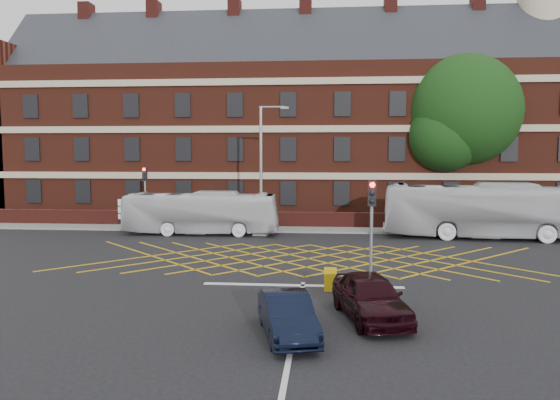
# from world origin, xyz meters

# --- Properties ---
(ground) EXTENTS (120.00, 120.00, 0.00)m
(ground) POSITION_xyz_m (0.00, 0.00, 0.00)
(ground) COLOR black
(ground) RESTS_ON ground
(victorian_building) EXTENTS (51.00, 12.17, 20.40)m
(victorian_building) POSITION_xyz_m (0.25, 22.00, 7.84)
(victorian_building) COLOR #522015
(victorian_building) RESTS_ON ground
(boundary_wall) EXTENTS (56.00, 0.50, 1.10)m
(boundary_wall) POSITION_xyz_m (0.00, 13.00, 0.55)
(boundary_wall) COLOR #501B15
(boundary_wall) RESTS_ON ground
(far_pavement) EXTENTS (60.00, 3.00, 0.12)m
(far_pavement) POSITION_xyz_m (0.00, 12.00, 0.06)
(far_pavement) COLOR slate
(far_pavement) RESTS_ON ground
(box_junction_hatching) EXTENTS (8.22, 8.22, 0.02)m
(box_junction_hatching) POSITION_xyz_m (0.00, 2.00, 0.01)
(box_junction_hatching) COLOR #CC990C
(box_junction_hatching) RESTS_ON ground
(stop_line) EXTENTS (8.00, 0.30, 0.02)m
(stop_line) POSITION_xyz_m (0.00, -3.50, 0.01)
(stop_line) COLOR silver
(stop_line) RESTS_ON ground
(centre_line) EXTENTS (0.15, 14.00, 0.02)m
(centre_line) POSITION_xyz_m (0.00, -10.00, 0.01)
(centre_line) COLOR silver
(centre_line) RESTS_ON ground
(bus_left) EXTENTS (9.97, 2.45, 2.77)m
(bus_left) POSITION_xyz_m (-7.18, 9.48, 1.38)
(bus_left) COLOR silver
(bus_left) RESTS_ON ground
(bus_right) EXTENTS (12.52, 4.05, 3.43)m
(bus_right) POSITION_xyz_m (10.60, 9.35, 1.71)
(bus_right) COLOR silver
(bus_right) RESTS_ON ground
(car_navy) EXTENTS (2.19, 3.98, 1.24)m
(car_navy) POSITION_xyz_m (-0.17, -9.49, 0.62)
(car_navy) COLOR black
(car_navy) RESTS_ON ground
(car_maroon) EXTENTS (2.70, 4.59, 1.47)m
(car_maroon) POSITION_xyz_m (2.35, -7.65, 0.73)
(car_maroon) COLOR black
(car_maroon) RESTS_ON ground
(deciduous_tree) EXTENTS (8.34, 8.29, 12.49)m
(deciduous_tree) POSITION_xyz_m (10.94, 16.94, 7.77)
(deciduous_tree) COLOR black
(deciduous_tree) RESTS_ON ground
(traffic_light_near) EXTENTS (0.70, 0.70, 4.27)m
(traffic_light_near) POSITION_xyz_m (2.60, -4.55, 1.76)
(traffic_light_near) COLOR slate
(traffic_light_near) RESTS_ON ground
(traffic_light_far) EXTENTS (0.70, 0.70, 4.27)m
(traffic_light_far) POSITION_xyz_m (-11.43, 11.21, 1.76)
(traffic_light_far) COLOR slate
(traffic_light_far) RESTS_ON ground
(street_lamp) EXTENTS (2.25, 1.00, 8.17)m
(street_lamp) POSITION_xyz_m (-3.19, 9.48, 2.75)
(street_lamp) COLOR slate
(street_lamp) RESTS_ON ground
(direction_signs) EXTENTS (1.10, 0.16, 2.20)m
(direction_signs) POSITION_xyz_m (-12.58, 10.65, 1.38)
(direction_signs) COLOR gray
(direction_signs) RESTS_ON ground
(utility_cabinet) EXTENTS (0.47, 0.39, 0.87)m
(utility_cabinet) POSITION_xyz_m (1.09, -4.16, 0.44)
(utility_cabinet) COLOR #C89E0B
(utility_cabinet) RESTS_ON ground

